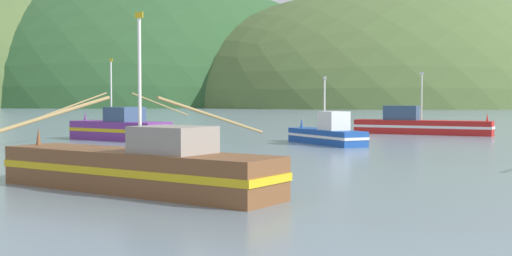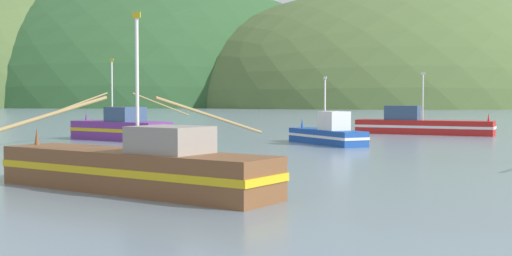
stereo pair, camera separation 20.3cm
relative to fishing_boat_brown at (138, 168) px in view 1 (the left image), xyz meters
The scene contains 6 objects.
hill_mid_right 219.48m from the fishing_boat_brown, 63.10° to the left, with size 160.02×128.01×81.89m, color #516B38.
hill_far_center 235.45m from the fishing_boat_brown, 85.38° to the left, with size 165.88×132.71×93.59m, color #2D562D.
fishing_boat_brown is the anchor object (origin of this frame).
fishing_boat_blue 25.15m from the fishing_boat_brown, 56.00° to the left, with size 3.63×7.86×4.75m.
fishing_boat_red 40.40m from the fishing_boat_brown, 49.90° to the left, with size 10.57×9.08×5.48m.
fishing_boat_purple 28.47m from the fishing_boat_brown, 89.96° to the left, with size 11.82×10.66×6.26m.
Camera 1 is at (-5.99, -9.10, 3.31)m, focal length 46.84 mm.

